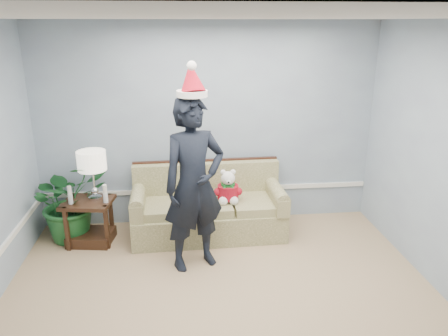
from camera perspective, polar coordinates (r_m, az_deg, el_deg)
name	(u,v)px	position (r m, az deg, el deg)	size (l,w,h in m)	color
room_shell	(230,198)	(3.46, 0.76, -3.90)	(4.54, 5.04, 2.74)	tan
wainscot_trim	(109,238)	(4.95, -14.79, -8.77)	(4.49, 4.99, 0.06)	white
sofa	(208,209)	(5.77, -2.11, -5.44)	(1.97, 0.88, 0.91)	brown
side_table	(90,226)	(5.81, -17.07, -7.25)	(0.66, 0.58, 0.57)	#341B13
table_lamp	(92,163)	(5.53, -16.88, 0.66)	(0.35, 0.35, 0.62)	silver
candle_pair	(88,195)	(5.55, -17.37, -3.39)	(0.48, 0.06, 0.23)	silver
houseplant	(70,201)	(5.87, -19.48, -4.04)	(0.93, 0.81, 1.04)	#1A5626
man	(194,185)	(4.78, -3.92, -2.22)	(0.71, 0.47, 1.95)	black
santa_hat	(192,81)	(4.52, -4.25, 11.32)	(0.40, 0.43, 0.38)	white
teddy_bear	(228,190)	(5.56, 0.54, -2.90)	(0.28, 0.31, 0.44)	white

